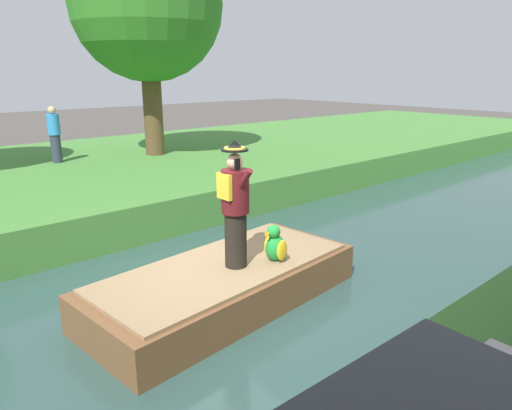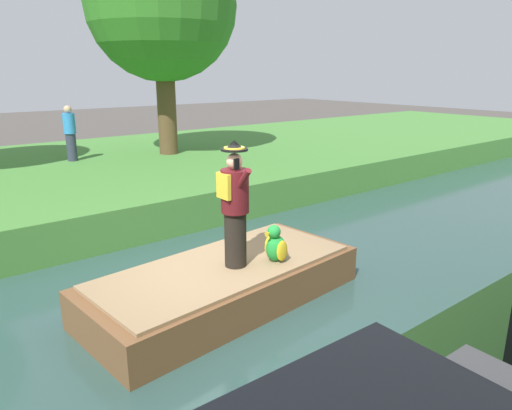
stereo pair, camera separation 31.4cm
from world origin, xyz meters
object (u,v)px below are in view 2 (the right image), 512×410
at_px(boat, 224,283).
at_px(person_pirate, 235,205).
at_px(tree_tall, 161,5).
at_px(person_bystander, 70,133).
at_px(parrot_plush, 275,245).

bearing_deg(boat, person_pirate, 36.91).
height_order(tree_tall, person_bystander, tree_tall).
bearing_deg(person_bystander, parrot_plush, 0.51).
xyz_separation_m(tree_tall, person_bystander, (-0.63, -2.83, -3.60)).
height_order(person_pirate, tree_tall, tree_tall).
distance_m(person_pirate, person_bystander, 8.86).
relative_size(boat, tree_tall, 0.65).
relative_size(person_pirate, tree_tall, 0.28).
bearing_deg(tree_tall, parrot_plush, -18.01).
height_order(boat, person_pirate, person_pirate).
xyz_separation_m(person_pirate, person_bystander, (-8.85, 0.50, 0.10)).
bearing_deg(boat, parrot_plush, 61.56).
bearing_deg(person_bystander, boat, -3.97).
relative_size(person_pirate, parrot_plush, 3.25).
xyz_separation_m(person_pirate, parrot_plush, (0.23, 0.58, -0.68)).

